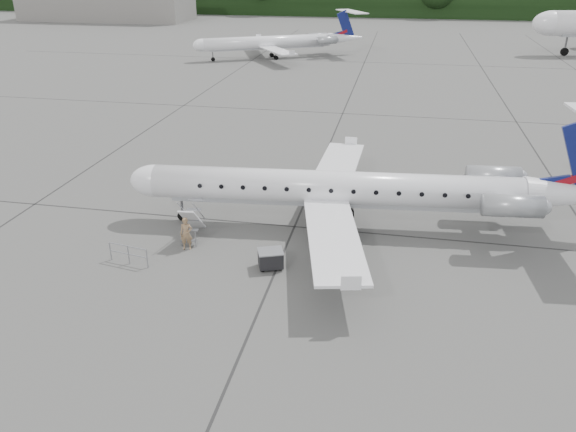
# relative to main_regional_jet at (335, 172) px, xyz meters

# --- Properties ---
(ground) EXTENTS (320.00, 320.00, 0.00)m
(ground) POSITION_rel_main_regional_jet_xyz_m (2.69, -6.87, -3.35)
(ground) COLOR #5A5A58
(ground) RESTS_ON ground
(treeline) EXTENTS (260.00, 4.00, 8.00)m
(treeline) POSITION_rel_main_regional_jet_xyz_m (2.69, 123.13, 0.65)
(treeline) COLOR black
(treeline) RESTS_ON ground
(main_regional_jet) EXTENTS (27.79, 21.18, 6.70)m
(main_regional_jet) POSITION_rel_main_regional_jet_xyz_m (0.00, 0.00, 0.00)
(main_regional_jet) COLOR white
(main_regional_jet) RESTS_ON ground
(airstair) EXTENTS (1.06, 2.40, 2.10)m
(airstair) POSITION_rel_main_regional_jet_xyz_m (-7.36, -2.85, -2.30)
(airstair) COLOR white
(airstair) RESTS_ON ground
(passenger) EXTENTS (0.73, 0.56, 1.80)m
(passenger) POSITION_rel_main_regional_jet_xyz_m (-7.24, -4.16, -2.45)
(passenger) COLOR #8E6F4D
(passenger) RESTS_ON ground
(safety_railing) EXTENTS (2.18, 0.46, 1.00)m
(safety_railing) POSITION_rel_main_regional_jet_xyz_m (-9.56, -6.23, -2.85)
(safety_railing) COLOR gray
(safety_railing) RESTS_ON ground
(baggage_cart) EXTENTS (1.44, 1.31, 1.02)m
(baggage_cart) POSITION_rel_main_regional_jet_xyz_m (-2.46, -5.25, -2.84)
(baggage_cart) COLOR black
(baggage_cart) RESTS_ON ground
(bg_regional_left) EXTENTS (30.67, 27.82, 6.58)m
(bg_regional_left) POSITION_rel_main_regional_jet_xyz_m (-16.76, 56.01, -0.06)
(bg_regional_left) COLOR white
(bg_regional_left) RESTS_ON ground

